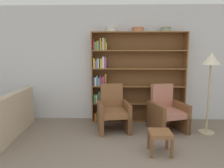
{
  "coord_description": "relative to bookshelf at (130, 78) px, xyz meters",
  "views": [
    {
      "loc": [
        -0.37,
        -2.17,
        1.59
      ],
      "look_at": [
        -0.49,
        2.21,
        0.95
      ],
      "focal_mm": 32.0,
      "sensor_mm": 36.0,
      "label": 1
    }
  ],
  "objects": [
    {
      "name": "bookshelf",
      "position": [
        0.0,
        0.0,
        0.0
      ],
      "size": [
        2.19,
        0.3,
        2.11
      ],
      "color": "brown",
      "rests_on": "ground"
    },
    {
      "name": "armchair_leather",
      "position": [
        -0.4,
        -0.6,
        -0.63
      ],
      "size": [
        0.75,
        0.78,
        0.96
      ],
      "rotation": [
        0.0,
        0.0,
        3.32
      ],
      "color": "brown",
      "rests_on": "ground"
    },
    {
      "name": "armchair_cushioned",
      "position": [
        0.73,
        -0.6,
        -0.63
      ],
      "size": [
        0.81,
        0.84,
        0.96
      ],
      "rotation": [
        0.0,
        0.0,
        3.44
      ],
      "color": "brown",
      "rests_on": "ground"
    },
    {
      "name": "bowl_terracotta",
      "position": [
        0.79,
        -0.02,
        1.13
      ],
      "size": [
        0.24,
        0.24,
        0.1
      ],
      "color": "gray",
      "rests_on": "bookshelf"
    },
    {
      "name": "wall_back",
      "position": [
        0.06,
        0.17,
        0.34
      ],
      "size": [
        12.0,
        0.06,
        2.75
      ],
      "color": "silver",
      "rests_on": "ground"
    },
    {
      "name": "bowl_stoneware",
      "position": [
        -0.45,
        -0.02,
        1.13
      ],
      "size": [
        0.25,
        0.25,
        0.1
      ],
      "color": "silver",
      "rests_on": "bookshelf"
    },
    {
      "name": "footstool",
      "position": [
        0.38,
        -1.64,
        -0.74
      ],
      "size": [
        0.35,
        0.35,
        0.37
      ],
      "color": "brown",
      "rests_on": "ground"
    },
    {
      "name": "floor_lamp",
      "position": [
        1.54,
        -0.73,
        0.37
      ],
      "size": [
        0.37,
        0.37,
        1.64
      ],
      "color": "tan",
      "rests_on": "ground"
    },
    {
      "name": "bowl_sage",
      "position": [
        0.16,
        -0.02,
        1.13
      ],
      "size": [
        0.28,
        0.28,
        0.1
      ],
      "color": "#C67547",
      "rests_on": "bookshelf"
    }
  ]
}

